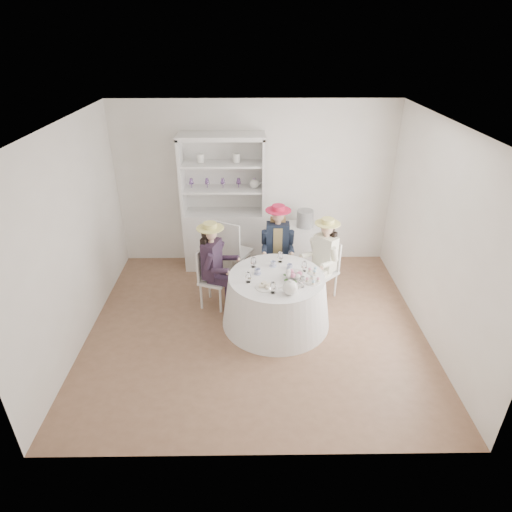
{
  "coord_description": "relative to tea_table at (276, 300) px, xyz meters",
  "views": [
    {
      "loc": [
        -0.06,
        -4.71,
        3.64
      ],
      "look_at": [
        0.0,
        0.1,
        1.05
      ],
      "focal_mm": 30.0,
      "sensor_mm": 36.0,
      "label": 1
    }
  ],
  "objects": [
    {
      "name": "guest_right",
      "position": [
        0.73,
        0.64,
        0.36
      ],
      "size": [
        0.54,
        0.54,
        1.28
      ],
      "rotation": [
        0.0,
        0.0,
        -0.82
      ],
      "color": "silver",
      "rests_on": "ground"
    },
    {
      "name": "cupcake_stand",
      "position": [
        0.45,
        -0.14,
        0.44
      ],
      "size": [
        0.21,
        0.21,
        0.2
      ],
      "rotation": [
        0.0,
        0.0,
        0.38
      ],
      "color": "white",
      "rests_on": "tea_table"
    },
    {
      "name": "ceiling",
      "position": [
        -0.27,
        -0.11,
        2.34
      ],
      "size": [
        4.5,
        4.5,
        0.0
      ],
      "primitive_type": "plane",
      "rotation": [
        3.14,
        0.0,
        0.0
      ],
      "color": "white",
      "rests_on": "wall_back"
    },
    {
      "name": "sandwich_plate",
      "position": [
        -0.16,
        -0.27,
        0.38
      ],
      "size": [
        0.26,
        0.26,
        0.06
      ],
      "rotation": [
        0.0,
        0.0,
        -0.19
      ],
      "color": "white",
      "rests_on": "tea_table"
    },
    {
      "name": "spare_chair",
      "position": [
        -0.63,
        1.06,
        0.21
      ],
      "size": [
        0.6,
        0.6,
        1.08
      ],
      "rotation": [
        0.0,
        0.0,
        2.65
      ],
      "color": "silver",
      "rests_on": "ground"
    },
    {
      "name": "side_table",
      "position": [
        0.54,
        1.52,
        0.02
      ],
      "size": [
        0.5,
        0.5,
        0.77
      ],
      "primitive_type": "cube",
      "rotation": [
        0.0,
        0.0,
        -0.0
      ],
      "color": "silver",
      "rests_on": "ground"
    },
    {
      "name": "wall_front",
      "position": [
        -0.27,
        -2.11,
        0.99
      ],
      "size": [
        4.5,
        0.0,
        4.5
      ],
      "primitive_type": "plane",
      "rotation": [
        -1.57,
        0.0,
        0.0
      ],
      "color": "silver",
      "rests_on": "ground"
    },
    {
      "name": "stemware_set",
      "position": [
        0.0,
        0.0,
        0.44
      ],
      "size": [
        0.83,
        0.86,
        0.15
      ],
      "color": "white",
      "rests_on": "tea_table"
    },
    {
      "name": "flower_bowl",
      "position": [
        0.23,
        -0.02,
        0.4
      ],
      "size": [
        0.29,
        0.29,
        0.06
      ],
      "primitive_type": "imported",
      "rotation": [
        0.0,
        0.0,
        -0.35
      ],
      "color": "white",
      "rests_on": "tea_table"
    },
    {
      "name": "tea_table",
      "position": [
        0.0,
        0.0,
        0.0
      ],
      "size": [
        1.48,
        1.48,
        0.73
      ],
      "rotation": [
        0.0,
        0.0,
        -0.16
      ],
      "color": "white",
      "rests_on": "ground"
    },
    {
      "name": "wall_left",
      "position": [
        -2.52,
        -0.11,
        0.99
      ],
      "size": [
        0.0,
        4.5,
        4.5
      ],
      "primitive_type": "plane",
      "rotation": [
        1.57,
        0.0,
        1.57
      ],
      "color": "silver",
      "rests_on": "ground"
    },
    {
      "name": "wall_right",
      "position": [
        1.98,
        -0.11,
        0.99
      ],
      "size": [
        0.0,
        4.5,
        4.5
      ],
      "primitive_type": "plane",
      "rotation": [
        1.57,
        0.0,
        -1.57
      ],
      "color": "silver",
      "rests_on": "ground"
    },
    {
      "name": "hutch",
      "position": [
        -0.77,
        1.65,
        0.43
      ],
      "size": [
        1.43,
        0.79,
        2.23
      ],
      "rotation": [
        0.0,
        0.0,
        -0.24
      ],
      "color": "silver",
      "rests_on": "ground"
    },
    {
      "name": "teacup_c",
      "position": [
        0.19,
        0.2,
        0.4
      ],
      "size": [
        0.09,
        0.09,
        0.06
      ],
      "primitive_type": "imported",
      "rotation": [
        0.0,
        0.0,
        -0.15
      ],
      "color": "white",
      "rests_on": "tea_table"
    },
    {
      "name": "ground",
      "position": [
        -0.27,
        -0.11,
        -0.36
      ],
      "size": [
        4.5,
        4.5,
        0.0
      ],
      "primitive_type": "plane",
      "color": "brown",
      "rests_on": "ground"
    },
    {
      "name": "table_teapot",
      "position": [
        0.14,
        -0.41,
        0.45
      ],
      "size": [
        0.27,
        0.19,
        0.2
      ],
      "rotation": [
        0.0,
        0.0,
        -0.1
      ],
      "color": "white",
      "rests_on": "tea_table"
    },
    {
      "name": "flower_arrangement",
      "position": [
        0.19,
        -0.11,
        0.46
      ],
      "size": [
        0.18,
        0.18,
        0.07
      ],
      "rotation": [
        0.0,
        0.0,
        -0.4
      ],
      "color": "pink",
      "rests_on": "tea_table"
    },
    {
      "name": "hatbox",
      "position": [
        0.54,
        1.52,
        0.54
      ],
      "size": [
        0.35,
        0.35,
        0.27
      ],
      "primitive_type": "cylinder",
      "rotation": [
        0.0,
        0.0,
        -0.35
      ],
      "color": "black",
      "rests_on": "side_table"
    },
    {
      "name": "guest_mid",
      "position": [
        0.07,
        0.97,
        0.4
      ],
      "size": [
        0.49,
        0.51,
        1.35
      ],
      "rotation": [
        0.0,
        0.0,
        -0.03
      ],
      "color": "silver",
      "rests_on": "ground"
    },
    {
      "name": "wall_back",
      "position": [
        -0.27,
        1.89,
        0.99
      ],
      "size": [
        4.5,
        0.0,
        4.5
      ],
      "primitive_type": "plane",
      "rotation": [
        1.57,
        0.0,
        0.0
      ],
      "color": "silver",
      "rests_on": "ground"
    },
    {
      "name": "teacup_a",
      "position": [
        -0.25,
        0.07,
        0.4
      ],
      "size": [
        0.1,
        0.1,
        0.07
      ],
      "primitive_type": "imported",
      "rotation": [
        0.0,
        0.0,
        0.27
      ],
      "color": "white",
      "rests_on": "tea_table"
    },
    {
      "name": "guest_left",
      "position": [
        -0.87,
        0.43,
        0.38
      ],
      "size": [
        0.54,
        0.5,
        1.32
      ],
      "rotation": [
        0.0,
        0.0,
        1.24
      ],
      "color": "silver",
      "rests_on": "ground"
    },
    {
      "name": "teacup_b",
      "position": [
        -0.04,
        0.27,
        0.4
      ],
      "size": [
        0.09,
        0.09,
        0.07
      ],
      "primitive_type": "imported",
      "rotation": [
        0.0,
        0.0,
        0.38
      ],
      "color": "white",
      "rests_on": "tea_table"
    }
  ]
}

